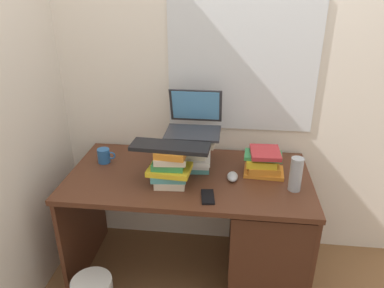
{
  "coord_description": "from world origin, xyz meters",
  "views": [
    {
      "loc": [
        0.23,
        -1.82,
        1.76
      ],
      "look_at": [
        0.01,
        0.03,
        0.91
      ],
      "focal_mm": 33.84,
      "sensor_mm": 36.0,
      "label": 1
    }
  ],
  "objects_px": {
    "computer_mouse": "(232,177)",
    "mug": "(104,156)",
    "book_stack_side": "(263,162)",
    "water_bottle": "(296,174)",
    "desk": "(247,228)",
    "book_stack_keyboard_riser": "(170,166)",
    "laptop": "(194,121)",
    "cell_phone": "(208,197)",
    "keyboard": "(170,147)",
    "book_stack_tall": "(193,151)"
  },
  "relations": [
    {
      "from": "computer_mouse",
      "to": "mug",
      "type": "bearing_deg",
      "value": 171.31
    },
    {
      "from": "book_stack_side",
      "to": "mug",
      "type": "height_order",
      "value": "book_stack_side"
    },
    {
      "from": "book_stack_side",
      "to": "water_bottle",
      "type": "distance_m",
      "value": 0.23
    },
    {
      "from": "computer_mouse",
      "to": "desk",
      "type": "bearing_deg",
      "value": 0.25
    },
    {
      "from": "book_stack_keyboard_riser",
      "to": "laptop",
      "type": "bearing_deg",
      "value": 67.64
    },
    {
      "from": "laptop",
      "to": "mug",
      "type": "relative_size",
      "value": 2.79
    },
    {
      "from": "mug",
      "to": "water_bottle",
      "type": "relative_size",
      "value": 0.59
    },
    {
      "from": "cell_phone",
      "to": "mug",
      "type": "bearing_deg",
      "value": 146.69
    },
    {
      "from": "computer_mouse",
      "to": "cell_phone",
      "type": "bearing_deg",
      "value": -121.26
    },
    {
      "from": "desk",
      "to": "keyboard",
      "type": "height_order",
      "value": "keyboard"
    },
    {
      "from": "desk",
      "to": "book_stack_side",
      "type": "xyz_separation_m",
      "value": [
        0.07,
        0.1,
        0.4
      ]
    },
    {
      "from": "book_stack_keyboard_riser",
      "to": "cell_phone",
      "type": "distance_m",
      "value": 0.27
    },
    {
      "from": "laptop",
      "to": "cell_phone",
      "type": "bearing_deg",
      "value": -73.17
    },
    {
      "from": "desk",
      "to": "keyboard",
      "type": "bearing_deg",
      "value": -169.61
    },
    {
      "from": "book_stack_keyboard_riser",
      "to": "book_stack_side",
      "type": "relative_size",
      "value": 1.01
    },
    {
      "from": "keyboard",
      "to": "mug",
      "type": "xyz_separation_m",
      "value": [
        -0.45,
        0.2,
        -0.18
      ]
    },
    {
      "from": "book_stack_keyboard_riser",
      "to": "cell_phone",
      "type": "relative_size",
      "value": 1.76
    },
    {
      "from": "mug",
      "to": "cell_phone",
      "type": "relative_size",
      "value": 0.82
    },
    {
      "from": "desk",
      "to": "book_stack_tall",
      "type": "relative_size",
      "value": 5.3
    },
    {
      "from": "keyboard",
      "to": "cell_phone",
      "type": "bearing_deg",
      "value": -26.79
    },
    {
      "from": "book_stack_tall",
      "to": "water_bottle",
      "type": "xyz_separation_m",
      "value": [
        0.57,
        -0.18,
        -0.02
      ]
    },
    {
      "from": "laptop",
      "to": "water_bottle",
      "type": "bearing_deg",
      "value": -23.14
    },
    {
      "from": "desk",
      "to": "book_stack_keyboard_riser",
      "type": "xyz_separation_m",
      "value": [
        -0.44,
        -0.08,
        0.44
      ]
    },
    {
      "from": "keyboard",
      "to": "mug",
      "type": "height_order",
      "value": "keyboard"
    },
    {
      "from": "laptop",
      "to": "mug",
      "type": "bearing_deg",
      "value": -174.74
    },
    {
      "from": "laptop",
      "to": "book_stack_keyboard_riser",
      "type": "bearing_deg",
      "value": -112.36
    },
    {
      "from": "book_stack_side",
      "to": "cell_phone",
      "type": "relative_size",
      "value": 1.74
    },
    {
      "from": "book_stack_keyboard_riser",
      "to": "desk",
      "type": "bearing_deg",
      "value": 10.17
    },
    {
      "from": "desk",
      "to": "book_stack_keyboard_riser",
      "type": "height_order",
      "value": "book_stack_keyboard_riser"
    },
    {
      "from": "book_stack_keyboard_riser",
      "to": "computer_mouse",
      "type": "relative_size",
      "value": 2.3
    },
    {
      "from": "book_stack_side",
      "to": "computer_mouse",
      "type": "height_order",
      "value": "book_stack_side"
    },
    {
      "from": "book_stack_keyboard_riser",
      "to": "laptop",
      "type": "relative_size",
      "value": 0.77
    },
    {
      "from": "water_bottle",
      "to": "computer_mouse",
      "type": "bearing_deg",
      "value": 167.79
    },
    {
      "from": "desk",
      "to": "laptop",
      "type": "distance_m",
      "value": 0.72
    },
    {
      "from": "book_stack_tall",
      "to": "book_stack_keyboard_riser",
      "type": "xyz_separation_m",
      "value": [
        -0.1,
        -0.19,
        -0.01
      ]
    },
    {
      "from": "keyboard",
      "to": "book_stack_keyboard_riser",
      "type": "bearing_deg",
      "value": 161.22
    },
    {
      "from": "computer_mouse",
      "to": "book_stack_tall",
      "type": "bearing_deg",
      "value": 155.3
    },
    {
      "from": "water_bottle",
      "to": "mug",
      "type": "bearing_deg",
      "value": 170.26
    },
    {
      "from": "book_stack_side",
      "to": "laptop",
      "type": "distance_m",
      "value": 0.46
    },
    {
      "from": "desk",
      "to": "water_bottle",
      "type": "height_order",
      "value": "water_bottle"
    },
    {
      "from": "book_stack_side",
      "to": "computer_mouse",
      "type": "xyz_separation_m",
      "value": [
        -0.17,
        -0.1,
        -0.05
      ]
    },
    {
      "from": "laptop",
      "to": "mug",
      "type": "distance_m",
      "value": 0.6
    },
    {
      "from": "book_stack_tall",
      "to": "water_bottle",
      "type": "relative_size",
      "value": 1.4
    },
    {
      "from": "laptop",
      "to": "water_bottle",
      "type": "relative_size",
      "value": 1.66
    },
    {
      "from": "book_stack_keyboard_riser",
      "to": "water_bottle",
      "type": "distance_m",
      "value": 0.67
    },
    {
      "from": "book_stack_tall",
      "to": "water_bottle",
      "type": "distance_m",
      "value": 0.6
    },
    {
      "from": "desk",
      "to": "water_bottle",
      "type": "relative_size",
      "value": 7.39
    },
    {
      "from": "book_stack_side",
      "to": "cell_phone",
      "type": "bearing_deg",
      "value": -134.22
    },
    {
      "from": "book_stack_tall",
      "to": "keyboard",
      "type": "height_order",
      "value": "keyboard"
    },
    {
      "from": "keyboard",
      "to": "computer_mouse",
      "type": "relative_size",
      "value": 4.04
    }
  ]
}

